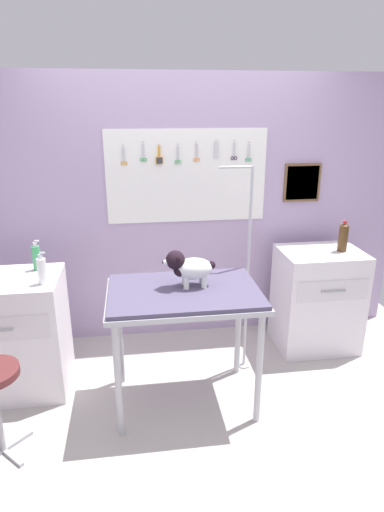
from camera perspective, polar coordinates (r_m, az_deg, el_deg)
ground at (r=3.18m, az=1.40°, el=-21.10°), size 4.40×4.00×0.04m
rear_wall_panel at (r=3.79m, az=-1.50°, el=5.92°), size 4.00×0.11×2.30m
grooming_table at (r=2.92m, az=-1.03°, el=-5.99°), size 1.03×0.69×0.88m
grooming_arm at (r=3.35m, az=7.19°, el=-3.17°), size 0.29×0.11×1.64m
dog at (r=2.88m, az=-0.48°, el=-1.49°), size 0.36×0.17×0.26m
counter_left at (r=3.49m, az=-22.98°, el=-9.54°), size 0.80×0.58×0.89m
cabinet_right at (r=3.93m, az=16.19°, el=-5.49°), size 0.68×0.54×0.88m
detangler_spray at (r=3.08m, az=-19.21°, el=-1.86°), size 0.06×0.06×0.23m
spray_bottle_short at (r=3.36m, az=-19.86°, el=-0.20°), size 0.06×0.06×0.23m
soda_bottle at (r=3.78m, az=19.35°, el=2.35°), size 0.08×0.08×0.26m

